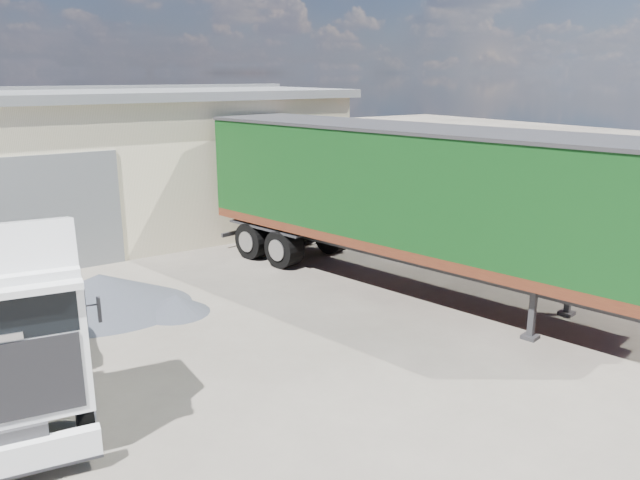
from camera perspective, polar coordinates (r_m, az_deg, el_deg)
ground at (r=12.54m, az=-3.71°, el=-13.06°), size 120.00×120.00×0.00m
brick_boundary_wall at (r=23.53m, az=13.38°, el=3.22°), size 0.35×26.00×2.50m
tractor_unit at (r=11.72m, az=-26.28°, el=-8.06°), size 2.95×5.97×3.83m
box_trailer at (r=17.45m, az=7.72°, el=4.51°), size 5.76×13.89×4.52m
gravel_heap at (r=16.99m, az=-19.69°, el=-4.61°), size 5.48×5.40×0.96m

